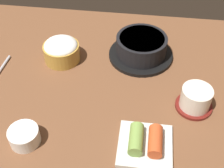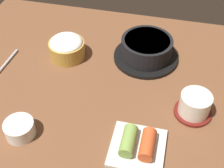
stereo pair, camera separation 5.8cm
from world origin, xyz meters
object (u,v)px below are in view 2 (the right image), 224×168
(tea_cup_with_saucer, at_px, (195,105))
(kimchi_plate, at_px, (138,145))
(stone_pot, at_px, (146,49))
(side_bowl_near, at_px, (20,129))
(rice_bowl, at_px, (67,47))

(tea_cup_with_saucer, relative_size, kimchi_plate, 0.77)
(stone_pot, distance_m, tea_cup_with_saucer, 0.24)
(stone_pot, height_order, tea_cup_with_saucer, stone_pot)
(side_bowl_near, bearing_deg, kimchi_plate, 4.40)
(stone_pot, relative_size, kimchi_plate, 1.57)
(tea_cup_with_saucer, distance_m, kimchi_plate, 0.18)
(rice_bowl, xyz_separation_m, kimchi_plate, (0.27, -0.28, -0.02))
(stone_pot, relative_size, rice_bowl, 1.82)
(stone_pot, height_order, kimchi_plate, stone_pot)
(rice_bowl, distance_m, side_bowl_near, 0.30)
(tea_cup_with_saucer, bearing_deg, side_bowl_near, -158.10)
(tea_cup_with_saucer, height_order, kimchi_plate, tea_cup_with_saucer)
(tea_cup_with_saucer, bearing_deg, kimchi_plate, -130.60)
(kimchi_plate, bearing_deg, stone_pot, 95.46)
(rice_bowl, relative_size, side_bowl_near, 1.50)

